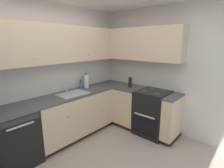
{
  "coord_description": "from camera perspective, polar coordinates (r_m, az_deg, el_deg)",
  "views": [
    {
      "loc": [
        -1.45,
        -1.41,
        1.86
      ],
      "look_at": [
        0.96,
        0.71,
        1.09
      ],
      "focal_mm": 27.28,
      "sensor_mm": 36.0,
      "label": 1
    }
  ],
  "objects": [
    {
      "name": "lower_cabinets_right",
      "position": [
        3.8,
        9.43,
        -8.56
      ],
      "size": [
        0.62,
        1.36,
        0.87
      ],
      "color": "beige",
      "rests_on": "ground_plane"
    },
    {
      "name": "soap_bottle",
      "position": [
        3.72,
        -10.45,
        -0.2
      ],
      "size": [
        0.06,
        0.06,
        0.19
      ],
      "color": "#3F72BF",
      "rests_on": "countertop_back"
    },
    {
      "name": "oil_bottle",
      "position": [
        3.77,
        6.09,
        0.54
      ],
      "size": [
        0.07,
        0.07,
        0.23
      ],
      "color": "black",
      "rests_on": "countertop_right"
    },
    {
      "name": "countertop_right",
      "position": [
        3.65,
        9.68,
        -2.04
      ],
      "size": [
        0.6,
        1.36,
        0.03
      ],
      "color": "#4C4C51",
      "rests_on": "lower_cabinets_right"
    },
    {
      "name": "paper_towel_roll",
      "position": [
        3.77,
        -8.66,
        0.97
      ],
      "size": [
        0.11,
        0.11,
        0.34
      ],
      "color": "white",
      "rests_on": "countertop_back"
    },
    {
      "name": "dishwasher",
      "position": [
        3.12,
        -29.79,
        -15.51
      ],
      "size": [
        0.6,
        0.63,
        0.87
      ],
      "color": "black",
      "rests_on": "ground_plane"
    },
    {
      "name": "lower_cabinets_back",
      "position": [
        3.57,
        -12.43,
        -10.21
      ],
      "size": [
        1.63,
        0.62,
        0.87
      ],
      "color": "beige",
      "rests_on": "ground_plane"
    },
    {
      "name": "oven_range",
      "position": [
        3.67,
        13.49,
        -9.2
      ],
      "size": [
        0.68,
        0.62,
        1.06
      ],
      "color": "black",
      "rests_on": "ground_plane"
    },
    {
      "name": "countertop_back",
      "position": [
        3.41,
        -12.82,
        -3.31
      ],
      "size": [
        2.84,
        0.6,
        0.03
      ],
      "primitive_type": "cube",
      "color": "#4C4C51",
      "rests_on": "lower_cabinets_back"
    },
    {
      "name": "wall_back",
      "position": [
        3.37,
        -22.56,
        2.79
      ],
      "size": [
        3.83,
        0.05,
        2.58
      ],
      "primitive_type": "cube",
      "color": "silver",
      "rests_on": "ground_plane"
    },
    {
      "name": "upper_cabinets_right",
      "position": [
        3.74,
        8.93,
        13.1
      ],
      "size": [
        0.32,
        1.91,
        0.67
      ],
      "color": "beige"
    },
    {
      "name": "wall_right",
      "position": [
        3.67,
        18.2,
        3.94
      ],
      "size": [
        0.05,
        3.22,
        2.58
      ],
      "primitive_type": "cube",
      "color": "silver",
      "rests_on": "ground_plane"
    },
    {
      "name": "sink",
      "position": [
        3.38,
        -12.94,
        -3.9
      ],
      "size": [
        0.56,
        0.4,
        0.1
      ],
      "color": "#B7B7BC",
      "rests_on": "countertop_back"
    },
    {
      "name": "upper_cabinets_back",
      "position": [
        3.3,
        -17.47,
        12.6
      ],
      "size": [
        2.52,
        0.34,
        0.67
      ],
      "color": "beige"
    },
    {
      "name": "faucet",
      "position": [
        3.5,
        -15.01,
        -0.66
      ],
      "size": [
        0.07,
        0.16,
        0.2
      ],
      "color": "silver",
      "rests_on": "countertop_back"
    }
  ]
}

